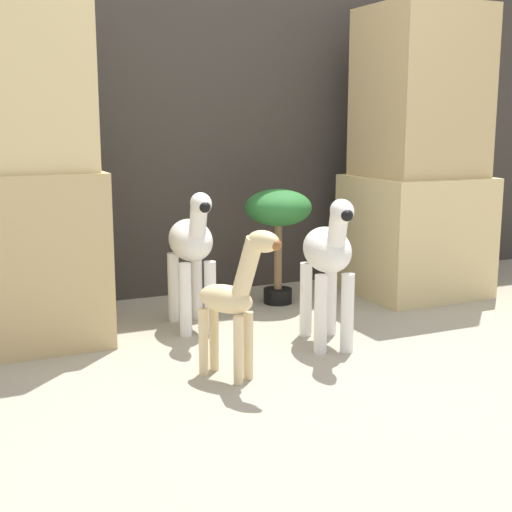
{
  "coord_description": "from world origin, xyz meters",
  "views": [
    {
      "loc": [
        -1.34,
        -2.25,
        0.93
      ],
      "look_at": [
        -0.09,
        0.48,
        0.35
      ],
      "focal_mm": 50.0,
      "sensor_mm": 36.0,
      "label": 1
    }
  ],
  "objects_px": {
    "zebra_right": "(328,258)",
    "potted_palm_front": "(278,215)",
    "giraffe_figurine": "(234,297)",
    "zebra_left": "(192,247)"
  },
  "relations": [
    {
      "from": "zebra_right",
      "to": "potted_palm_front",
      "type": "relative_size",
      "value": 1.08
    },
    {
      "from": "potted_palm_front",
      "to": "giraffe_figurine",
      "type": "bearing_deg",
      "value": -124.42
    },
    {
      "from": "zebra_left",
      "to": "giraffe_figurine",
      "type": "distance_m",
      "value": 0.68
    },
    {
      "from": "zebra_right",
      "to": "potted_palm_front",
      "type": "xyz_separation_m",
      "value": [
        0.12,
        0.71,
        0.08
      ]
    },
    {
      "from": "zebra_right",
      "to": "zebra_left",
      "type": "relative_size",
      "value": 1.0
    },
    {
      "from": "zebra_left",
      "to": "giraffe_figurine",
      "type": "height_order",
      "value": "zebra_left"
    },
    {
      "from": "zebra_left",
      "to": "potted_palm_front",
      "type": "bearing_deg",
      "value": 24.23
    },
    {
      "from": "zebra_right",
      "to": "giraffe_figurine",
      "type": "relative_size",
      "value": 1.13
    },
    {
      "from": "zebra_left",
      "to": "giraffe_figurine",
      "type": "bearing_deg",
      "value": -96.69
    },
    {
      "from": "zebra_left",
      "to": "potted_palm_front",
      "type": "xyz_separation_m",
      "value": [
        0.55,
        0.25,
        0.08
      ]
    }
  ]
}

